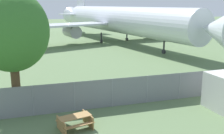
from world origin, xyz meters
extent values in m
cylinder|color=gray|center=(-7.64, 10.84, 0.98)|extent=(0.07, 0.07, 1.96)
cylinder|color=gray|center=(-5.09, 10.84, 0.98)|extent=(0.07, 0.07, 1.96)
cylinder|color=gray|center=(-2.55, 10.84, 0.98)|extent=(0.07, 0.07, 1.96)
cylinder|color=gray|center=(0.00, 10.84, 0.98)|extent=(0.07, 0.07, 1.96)
cylinder|color=gray|center=(2.55, 10.84, 0.98)|extent=(0.07, 0.07, 1.96)
cylinder|color=gray|center=(5.09, 10.84, 0.98)|extent=(0.07, 0.07, 1.96)
cube|color=slate|center=(0.00, 10.84, 0.98)|extent=(56.00, 0.01, 1.96)
cylinder|color=silver|center=(7.49, 39.01, 4.08)|extent=(12.26, 37.06, 4.52)
cone|color=silver|center=(11.89, 18.75, 4.08)|extent=(5.38, 5.38, 4.52)
cone|color=silver|center=(2.97, 59.82, 4.08)|extent=(5.17, 6.39, 4.07)
cube|color=silver|center=(17.43, 43.05, 3.40)|extent=(16.96, 6.39, 0.30)
cylinder|color=#939399|center=(14.90, 42.92, 2.24)|extent=(2.85, 4.41, 2.03)
cube|color=silver|center=(-3.24, 38.57, 3.40)|extent=(17.39, 10.61, 0.30)
cylinder|color=#939399|center=(-0.89, 39.50, 2.24)|extent=(2.85, 4.41, 2.03)
cube|color=silver|center=(3.86, 55.73, 4.53)|extent=(10.49, 5.64, 0.20)
cylinder|color=#2D2D33|center=(10.04, 27.27, 0.91)|extent=(0.24, 0.24, 1.82)
cylinder|color=#2D2D33|center=(10.04, 27.27, 0.28)|extent=(0.41, 0.61, 0.56)
cylinder|color=#2D2D33|center=(9.75, 41.39, 0.91)|extent=(0.24, 0.24, 1.82)
cylinder|color=#2D2D33|center=(9.75, 41.39, 0.28)|extent=(0.41, 0.61, 0.56)
cylinder|color=#2D2D33|center=(4.45, 40.24, 0.91)|extent=(0.24, 0.24, 1.82)
cylinder|color=#2D2D33|center=(4.45, 40.24, 0.28)|extent=(0.41, 0.61, 0.56)
cube|color=#A37A47|center=(-5.47, 8.32, 0.74)|extent=(1.91, 1.15, 0.04)
cube|color=#A37A47|center=(-5.60, 8.87, 0.44)|extent=(1.80, 0.68, 0.04)
cube|color=#A37A47|center=(-5.34, 7.78, 0.44)|extent=(1.80, 0.68, 0.04)
cube|color=#A37A47|center=(-4.70, 8.50, 0.37)|extent=(0.38, 1.38, 0.74)
cube|color=#A37A47|center=(-6.24, 8.14, 0.37)|extent=(0.38, 1.38, 0.74)
cylinder|color=#4C3823|center=(-8.57, 11.37, 1.68)|extent=(0.53, 0.53, 3.36)
ellipsoid|color=#38702D|center=(-8.57, 11.37, 5.24)|extent=(4.42, 4.42, 4.87)
camera|label=1|loc=(-7.43, -5.05, 6.75)|focal=42.00mm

